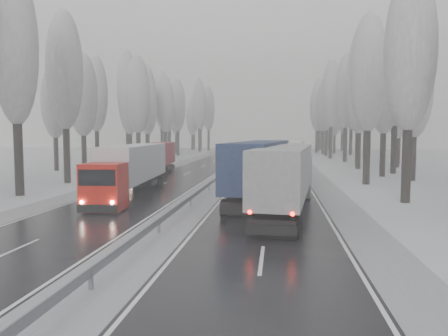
% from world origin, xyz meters
% --- Properties ---
extents(ground, '(260.00, 260.00, 0.00)m').
position_xyz_m(ground, '(0.00, 0.00, 0.00)').
color(ground, silver).
rests_on(ground, ground).
extents(carriageway_right, '(7.50, 200.00, 0.03)m').
position_xyz_m(carriageway_right, '(5.25, 30.00, 0.01)').
color(carriageway_right, black).
rests_on(carriageway_right, ground).
extents(carriageway_left, '(7.50, 200.00, 0.03)m').
position_xyz_m(carriageway_left, '(-5.25, 30.00, 0.01)').
color(carriageway_left, black).
rests_on(carriageway_left, ground).
extents(median_slush, '(3.00, 200.00, 0.04)m').
position_xyz_m(median_slush, '(0.00, 30.00, 0.02)').
color(median_slush, '#A3A5AB').
rests_on(median_slush, ground).
extents(shoulder_right, '(2.40, 200.00, 0.04)m').
position_xyz_m(shoulder_right, '(10.20, 30.00, 0.02)').
color(shoulder_right, '#A3A5AB').
rests_on(shoulder_right, ground).
extents(shoulder_left, '(2.40, 200.00, 0.04)m').
position_xyz_m(shoulder_left, '(-10.20, 30.00, 0.02)').
color(shoulder_left, '#A3A5AB').
rests_on(shoulder_left, ground).
extents(median_guardrail, '(0.12, 200.00, 0.76)m').
position_xyz_m(median_guardrail, '(0.00, 29.99, 0.60)').
color(median_guardrail, slate).
rests_on(median_guardrail, ground).
extents(tree_16, '(3.60, 3.60, 16.53)m').
position_xyz_m(tree_16, '(15.04, 15.67, 10.67)').
color(tree_16, black).
rests_on(tree_16, ground).
extents(tree_18, '(3.60, 3.60, 16.58)m').
position_xyz_m(tree_18, '(14.51, 27.03, 10.70)').
color(tree_18, black).
rests_on(tree_18, ground).
extents(tree_19, '(3.60, 3.60, 14.57)m').
position_xyz_m(tree_19, '(20.02, 31.03, 9.42)').
color(tree_19, black).
rests_on(tree_19, ground).
extents(tree_20, '(3.60, 3.60, 15.71)m').
position_xyz_m(tree_20, '(17.90, 35.17, 10.14)').
color(tree_20, black).
rests_on(tree_20, ground).
extents(tree_21, '(3.60, 3.60, 18.62)m').
position_xyz_m(tree_21, '(20.12, 39.17, 12.00)').
color(tree_21, black).
rests_on(tree_21, ground).
extents(tree_22, '(3.60, 3.60, 15.86)m').
position_xyz_m(tree_22, '(17.02, 45.60, 10.24)').
color(tree_22, black).
rests_on(tree_22, ground).
extents(tree_23, '(3.60, 3.60, 13.55)m').
position_xyz_m(tree_23, '(23.31, 49.60, 8.77)').
color(tree_23, black).
rests_on(tree_23, ground).
extents(tree_24, '(3.60, 3.60, 20.49)m').
position_xyz_m(tree_24, '(17.90, 51.02, 13.19)').
color(tree_24, black).
rests_on(tree_24, ground).
extents(tree_25, '(3.60, 3.60, 19.44)m').
position_xyz_m(tree_25, '(24.81, 55.02, 12.52)').
color(tree_25, black).
rests_on(tree_25, ground).
extents(tree_26, '(3.60, 3.60, 18.78)m').
position_xyz_m(tree_26, '(17.56, 61.27, 12.10)').
color(tree_26, black).
rests_on(tree_26, ground).
extents(tree_27, '(3.60, 3.60, 17.62)m').
position_xyz_m(tree_27, '(24.72, 65.27, 11.36)').
color(tree_27, black).
rests_on(tree_27, ground).
extents(tree_28, '(3.60, 3.60, 19.62)m').
position_xyz_m(tree_28, '(16.34, 71.95, 12.64)').
color(tree_28, black).
rests_on(tree_28, ground).
extents(tree_29, '(3.60, 3.60, 18.11)m').
position_xyz_m(tree_29, '(23.71, 75.95, 11.67)').
color(tree_29, black).
rests_on(tree_29, ground).
extents(tree_30, '(3.60, 3.60, 17.86)m').
position_xyz_m(tree_30, '(16.56, 81.70, 11.52)').
color(tree_30, black).
rests_on(tree_30, ground).
extents(tree_31, '(3.60, 3.60, 18.58)m').
position_xyz_m(tree_31, '(22.48, 85.70, 11.97)').
color(tree_31, black).
rests_on(tree_31, ground).
extents(tree_32, '(3.60, 3.60, 17.33)m').
position_xyz_m(tree_32, '(16.63, 89.21, 11.18)').
color(tree_32, black).
rests_on(tree_32, ground).
extents(tree_33, '(3.60, 3.60, 14.33)m').
position_xyz_m(tree_33, '(19.77, 93.21, 9.26)').
color(tree_33, black).
rests_on(tree_33, ground).
extents(tree_34, '(3.60, 3.60, 17.63)m').
position_xyz_m(tree_34, '(15.73, 96.32, 11.37)').
color(tree_34, black).
rests_on(tree_34, ground).
extents(tree_35, '(3.60, 3.60, 18.25)m').
position_xyz_m(tree_35, '(24.94, 100.32, 11.77)').
color(tree_35, black).
rests_on(tree_35, ground).
extents(tree_36, '(3.60, 3.60, 20.23)m').
position_xyz_m(tree_36, '(17.04, 106.16, 13.02)').
color(tree_36, black).
rests_on(tree_36, ground).
extents(tree_37, '(3.60, 3.60, 16.37)m').
position_xyz_m(tree_37, '(24.02, 110.16, 10.56)').
color(tree_37, black).
rests_on(tree_37, ground).
extents(tree_38, '(3.60, 3.60, 17.97)m').
position_xyz_m(tree_38, '(18.73, 116.73, 11.59)').
color(tree_38, black).
rests_on(tree_38, ground).
extents(tree_39, '(3.60, 3.60, 16.19)m').
position_xyz_m(tree_39, '(21.55, 120.73, 10.45)').
color(tree_39, black).
rests_on(tree_39, ground).
extents(tree_56, '(3.60, 3.60, 18.12)m').
position_xyz_m(tree_56, '(-14.71, 15.70, 11.68)').
color(tree_56, black).
rests_on(tree_56, ground).
extents(tree_58, '(3.60, 3.60, 17.21)m').
position_xyz_m(tree_58, '(-15.13, 24.57, 11.10)').
color(tree_58, black).
rests_on(tree_58, ground).
extents(tree_59, '(3.60, 3.60, 18.41)m').
position_xyz_m(tree_59, '(-22.80, 28.57, 11.87)').
color(tree_59, black).
rests_on(tree_59, ground).
extents(tree_60, '(3.60, 3.60, 14.84)m').
position_xyz_m(tree_60, '(-17.75, 34.20, 9.59)').
color(tree_60, black).
rests_on(tree_60, ground).
extents(tree_61, '(3.60, 3.60, 13.95)m').
position_xyz_m(tree_61, '(-23.52, 38.20, 9.02)').
color(tree_61, black).
rests_on(tree_61, ground).
extents(tree_62, '(3.60, 3.60, 16.04)m').
position_xyz_m(tree_62, '(-13.94, 43.73, 10.36)').
color(tree_62, black).
rests_on(tree_62, ground).
extents(tree_63, '(3.60, 3.60, 16.88)m').
position_xyz_m(tree_63, '(-21.85, 47.73, 10.89)').
color(tree_63, black).
rests_on(tree_63, ground).
extents(tree_64, '(3.60, 3.60, 15.42)m').
position_xyz_m(tree_64, '(-18.26, 52.71, 9.96)').
color(tree_64, black).
rests_on(tree_64, ground).
extents(tree_65, '(3.60, 3.60, 19.48)m').
position_xyz_m(tree_65, '(-20.05, 56.71, 12.55)').
color(tree_65, black).
rests_on(tree_65, ground).
extents(tree_66, '(3.60, 3.60, 15.23)m').
position_xyz_m(tree_66, '(-18.16, 62.35, 9.84)').
color(tree_66, black).
rests_on(tree_66, ground).
extents(tree_67, '(3.60, 3.60, 17.09)m').
position_xyz_m(tree_67, '(-19.54, 66.35, 11.03)').
color(tree_67, black).
rests_on(tree_67, ground).
extents(tree_68, '(3.60, 3.60, 16.65)m').
position_xyz_m(tree_68, '(-16.58, 69.11, 10.75)').
color(tree_68, black).
rests_on(tree_68, ground).
extents(tree_69, '(3.60, 3.60, 19.35)m').
position_xyz_m(tree_69, '(-21.42, 73.11, 12.46)').
color(tree_69, black).
rests_on(tree_69, ground).
extents(tree_70, '(3.60, 3.60, 17.09)m').
position_xyz_m(tree_70, '(-16.33, 79.19, 11.03)').
color(tree_70, black).
rests_on(tree_70, ground).
extents(tree_71, '(3.60, 3.60, 19.61)m').
position_xyz_m(tree_71, '(-21.09, 83.19, 12.63)').
color(tree_71, black).
rests_on(tree_71, ground).
extents(tree_72, '(3.60, 3.60, 15.11)m').
position_xyz_m(tree_72, '(-18.93, 88.54, 9.76)').
color(tree_72, black).
rests_on(tree_72, ground).
extents(tree_73, '(3.60, 3.60, 17.22)m').
position_xyz_m(tree_73, '(-21.82, 92.54, 11.11)').
color(tree_73, black).
rests_on(tree_73, ground).
extents(tree_74, '(3.60, 3.60, 19.68)m').
position_xyz_m(tree_74, '(-15.07, 99.33, 12.67)').
color(tree_74, black).
rests_on(tree_74, ground).
extents(tree_75, '(3.60, 3.60, 18.60)m').
position_xyz_m(tree_75, '(-24.20, 103.33, 11.99)').
color(tree_75, black).
rests_on(tree_75, ground).
extents(tree_76, '(3.60, 3.60, 18.55)m').
position_xyz_m(tree_76, '(-14.05, 108.72, 11.95)').
color(tree_76, black).
rests_on(tree_76, ground).
extents(tree_77, '(3.60, 3.60, 14.32)m').
position_xyz_m(tree_77, '(-19.66, 112.72, 9.26)').
color(tree_77, black).
rests_on(tree_77, ground).
extents(tree_78, '(3.60, 3.60, 19.55)m').
position_xyz_m(tree_78, '(-17.56, 115.31, 12.59)').
color(tree_78, black).
rests_on(tree_78, ground).
extents(tree_79, '(3.60, 3.60, 17.07)m').
position_xyz_m(tree_79, '(-20.33, 119.31, 11.01)').
color(tree_79, black).
rests_on(tree_79, ground).
extents(truck_grey_tarp, '(4.33, 16.46, 4.19)m').
position_xyz_m(truck_grey_tarp, '(6.41, 10.47, 2.44)').
color(truck_grey_tarp, '#464549').
rests_on(truck_grey_tarp, ground).
extents(truck_blue_box, '(4.74, 17.29, 4.40)m').
position_xyz_m(truck_blue_box, '(4.72, 15.15, 2.57)').
color(truck_blue_box, '#1D1E48').
rests_on(truck_blue_box, ground).
extents(truck_cream_box, '(3.78, 16.58, 4.22)m').
position_xyz_m(truck_cream_box, '(7.05, 27.30, 2.46)').
color(truck_cream_box, '#AAA497').
rests_on(truck_cream_box, ground).
extents(box_truck_distant, '(3.06, 7.48, 2.71)m').
position_xyz_m(box_truck_distant, '(4.71, 76.97, 1.38)').
color(box_truck_distant, silver).
rests_on(box_truck_distant, ground).
extents(truck_red_white, '(3.55, 15.88, 4.04)m').
position_xyz_m(truck_red_white, '(-5.50, 16.06, 2.36)').
color(truck_red_white, '#B6120A').
rests_on(truck_red_white, ground).
extents(truck_red_red, '(3.58, 15.06, 3.83)m').
position_xyz_m(truck_red_red, '(-8.21, 32.34, 2.24)').
color(truck_red_red, '#AB1109').
rests_on(truck_red_red, ground).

